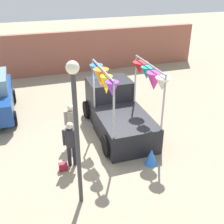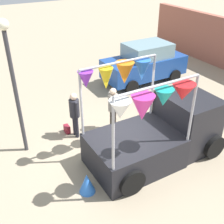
{
  "view_description": "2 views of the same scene",
  "coord_description": "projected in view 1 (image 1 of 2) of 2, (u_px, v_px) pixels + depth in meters",
  "views": [
    {
      "loc": [
        -2.54,
        -8.7,
        5.99
      ],
      "look_at": [
        0.2,
        -0.37,
        1.52
      ],
      "focal_mm": 45.0,
      "sensor_mm": 36.0,
      "label": 1
    },
    {
      "loc": [
        6.25,
        -3.88,
        5.69
      ],
      "look_at": [
        -0.1,
        -0.21,
        1.41
      ],
      "focal_mm": 45.0,
      "sensor_mm": 36.0,
      "label": 2
    }
  ],
  "objects": [
    {
      "name": "person_vendor",
      "position": [
        71.0,
        121.0,
        10.39
      ],
      "size": [
        0.53,
        0.34,
        1.63
      ],
      "color": "#2D2823",
      "rests_on": "ground"
    },
    {
      "name": "ground_plane",
      "position": [
        104.0,
        144.0,
        10.79
      ],
      "size": [
        60.0,
        60.0,
        0.0
      ],
      "primitive_type": "plane",
      "color": "gray"
    },
    {
      "name": "vendor_truck",
      "position": [
        117.0,
        108.0,
        11.43
      ],
      "size": [
        2.48,
        4.07,
        3.02
      ],
      "color": "black",
      "rests_on": "ground"
    },
    {
      "name": "handbag",
      "position": [
        63.0,
        167.0,
        9.31
      ],
      "size": [
        0.28,
        0.16,
        0.28
      ],
      "primitive_type": "cube",
      "color": "maroon",
      "rests_on": "ground"
    },
    {
      "name": "street_lamp",
      "position": [
        76.0,
        119.0,
        6.92
      ],
      "size": [
        0.32,
        0.32,
        4.17
      ],
      "color": "#333338",
      "rests_on": "ground"
    },
    {
      "name": "brick_boundary_wall",
      "position": [
        64.0,
        53.0,
        17.59
      ],
      "size": [
        18.0,
        0.36,
        2.6
      ],
      "primitive_type": "cube",
      "color": "#9E5947",
      "rests_on": "ground"
    },
    {
      "name": "folded_kite_bundle_azure",
      "position": [
        151.0,
        157.0,
        9.54
      ],
      "size": [
        0.48,
        0.48,
        0.6
      ],
      "primitive_type": "cone",
      "rotation": [
        0.0,
        0.0,
        1.68
      ],
      "color": "blue",
      "rests_on": "ground"
    },
    {
      "name": "person_customer",
      "position": [
        71.0,
        140.0,
        9.18
      ],
      "size": [
        0.53,
        0.34,
        1.65
      ],
      "color": "black",
      "rests_on": "ground"
    }
  ]
}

